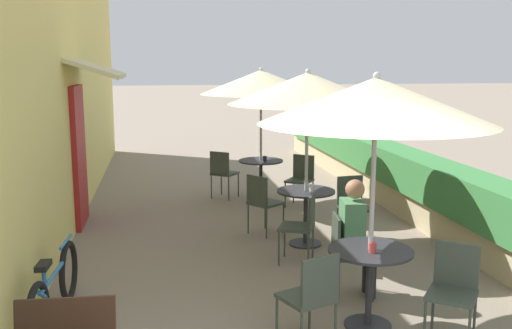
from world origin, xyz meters
name	(u,v)px	position (x,y,z in m)	size (l,w,h in m)	color
cafe_facade_wall	(70,85)	(-2.54, 6.54, 2.09)	(0.98, 13.36, 4.20)	#E0CC6B
planter_hedge	(388,172)	(2.75, 6.58, 0.54)	(0.60, 12.36, 1.01)	tan
patio_table_near	(370,271)	(0.68, 1.99, 0.54)	(0.78, 0.78, 0.75)	#28282D
patio_umbrella_near	(376,101)	(0.68, 1.99, 2.10)	(2.08, 2.08, 2.35)	#B7B7BC
cafe_chair_near_left	(312,293)	(0.04, 1.64, 0.52)	(0.52, 0.52, 0.87)	#384238
cafe_chair_near_right	(454,285)	(1.31, 1.61, 0.52)	(0.56, 0.56, 0.87)	#384238
cafe_chair_near_back	(346,248)	(0.70, 2.73, 0.52)	(0.45, 0.45, 0.87)	#384238
seated_patron_near_back	(357,232)	(0.81, 2.71, 0.69)	(0.44, 0.37, 1.25)	#23232D
coffee_cup_near	(373,248)	(0.66, 1.91, 0.80)	(0.07, 0.07, 0.09)	#B73D3D
patio_table_mid	(306,205)	(0.71, 4.46, 0.54)	(0.78, 0.78, 0.75)	#28282D
patio_umbrella_mid	(308,88)	(0.71, 4.46, 2.10)	(2.08, 2.08, 2.35)	#B7B7BC
cafe_chair_mid_left	(262,199)	(0.22, 5.00, 0.52)	(0.56, 0.56, 0.87)	#384238
cafe_chair_mid_right	(303,222)	(0.49, 3.76, 0.52)	(0.53, 0.53, 0.87)	#384238
cafe_chair_mid_back	(353,202)	(1.43, 4.62, 0.52)	(0.44, 0.44, 0.87)	#384238
coffee_cup_mid	(312,188)	(0.78, 4.40, 0.80)	(0.07, 0.07, 0.09)	white
patio_table_far	(261,172)	(0.54, 6.91, 0.54)	(0.78, 0.78, 0.75)	#28282D
patio_umbrella_far	(261,82)	(0.54, 6.91, 2.10)	(2.08, 2.08, 2.35)	#B7B7BC
cafe_chair_far_left	(223,170)	(-0.09, 7.28, 0.52)	(0.56, 0.56, 0.87)	#384238
cafe_chair_far_right	(301,176)	(1.17, 6.54, 0.52)	(0.56, 0.56, 0.87)	#384238
coffee_cup_far	(265,159)	(0.59, 6.79, 0.80)	(0.07, 0.07, 0.09)	#232328
bicycle_leaning	(55,291)	(-2.20, 2.53, 0.33)	(0.19, 1.74, 0.71)	black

